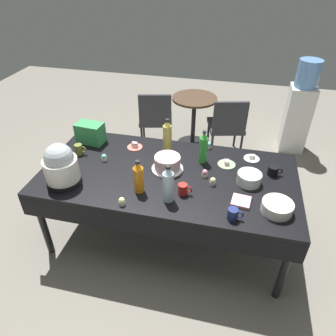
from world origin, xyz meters
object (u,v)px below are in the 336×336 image
(ceramic_snack_bowl, at_px, (277,207))
(soda_bottle_water, at_px, (168,185))
(soda_carton, at_px, (90,133))
(maroon_chair_left, at_px, (156,117))
(dessert_plate_sage, at_px, (227,164))
(cupcake_vanilla, at_px, (104,158))
(soda_bottle_lime_soda, at_px, (203,148))
(maroon_chair_right, at_px, (227,124))
(coffee_mug_olive, at_px, (79,149))
(dessert_plate_coral, at_px, (135,146))
(cupcake_cocoa, at_px, (213,181))
(soda_bottle_orange_juice, at_px, (139,177))
(coffee_mug_black, at_px, (273,171))
(cupcake_berry, at_px, (205,173))
(soda_bottle_ginger_ale, at_px, (167,136))
(dessert_plate_white, at_px, (252,158))
(glass_salad_bowl, at_px, (249,178))
(cupcake_mint, at_px, (122,202))
(coffee_mug_red, at_px, (183,189))
(water_cooler, at_px, (299,109))
(coffee_mug_navy, at_px, (233,214))
(slow_cooker, at_px, (61,166))
(cupcake_rose, at_px, (209,145))
(potluck_table, at_px, (168,178))
(round_cafe_table, at_px, (194,113))
(frosted_layer_cake, at_px, (167,163))

(ceramic_snack_bowl, bearing_deg, soda_bottle_water, -176.29)
(soda_carton, relative_size, maroon_chair_left, 0.31)
(dessert_plate_sage, xyz_separation_m, cupcake_vanilla, (-1.09, -0.19, 0.02))
(soda_bottle_lime_soda, distance_m, maroon_chair_right, 1.37)
(coffee_mug_olive, distance_m, soda_carton, 0.24)
(dessert_plate_coral, relative_size, cupcake_vanilla, 2.20)
(cupcake_cocoa, height_order, soda_bottle_orange_juice, soda_bottle_orange_juice)
(maroon_chair_right, bearing_deg, coffee_mug_black, -71.37)
(cupcake_berry, relative_size, soda_bottle_ginger_ale, 0.21)
(dessert_plate_sage, height_order, maroon_chair_right, maroon_chair_right)
(soda_bottle_lime_soda, bearing_deg, dessert_plate_white, 17.73)
(glass_salad_bowl, relative_size, maroon_chair_right, 0.23)
(soda_bottle_orange_juice, bearing_deg, soda_bottle_water, -11.56)
(cupcake_mint, bearing_deg, cupcake_berry, 41.76)
(soda_bottle_water, height_order, coffee_mug_red, soda_bottle_water)
(cupcake_mint, xyz_separation_m, water_cooler, (1.56, 2.47, -0.19))
(glass_salad_bowl, height_order, coffee_mug_olive, coffee_mug_olive)
(cupcake_mint, xyz_separation_m, coffee_mug_navy, (0.82, 0.04, 0.01))
(coffee_mug_red, bearing_deg, coffee_mug_olive, 161.60)
(coffee_mug_red, bearing_deg, slow_cooker, -175.38)
(cupcake_vanilla, bearing_deg, coffee_mug_black, 4.90)
(cupcake_rose, distance_m, soda_carton, 1.17)
(dessert_plate_sage, distance_m, maroon_chair_right, 1.34)
(potluck_table, xyz_separation_m, cupcake_berry, (0.32, 0.02, 0.09))
(dessert_plate_white, height_order, dessert_plate_coral, dessert_plate_coral)
(coffee_mug_navy, distance_m, round_cafe_table, 2.32)
(ceramic_snack_bowl, xyz_separation_m, coffee_mug_navy, (-0.31, -0.15, 0.00))
(coffee_mug_red, height_order, coffee_mug_black, coffee_mug_red)
(dessert_plate_sage, bearing_deg, frosted_layer_cake, -159.46)
(potluck_table, xyz_separation_m, coffee_mug_black, (0.88, 0.18, 0.10))
(soda_carton, xyz_separation_m, maroon_chair_left, (0.33, 1.21, -0.36))
(soda_bottle_water, bearing_deg, soda_bottle_ginger_ale, 103.78)
(cupcake_vanilla, xyz_separation_m, soda_bottle_ginger_ale, (0.51, 0.32, 0.12))
(cupcake_vanilla, relative_size, coffee_mug_navy, 0.58)
(maroon_chair_left, distance_m, water_cooler, 1.91)
(maroon_chair_right, bearing_deg, potluck_table, -105.13)
(cupcake_berry, bearing_deg, coffee_mug_navy, -60.18)
(soda_bottle_lime_soda, bearing_deg, soda_bottle_ginger_ale, 159.97)
(dessert_plate_coral, relative_size, maroon_chair_right, 0.17)
(cupcake_cocoa, bearing_deg, round_cafe_table, 103.53)
(cupcake_rose, bearing_deg, coffee_mug_black, -27.23)
(dessert_plate_sage, bearing_deg, cupcake_vanilla, -170.35)
(soda_bottle_water, relative_size, round_cafe_table, 0.44)
(slow_cooker, height_order, ceramic_snack_bowl, slow_cooker)
(ceramic_snack_bowl, height_order, cupcake_berry, ceramic_snack_bowl)
(frosted_layer_cake, height_order, soda_bottle_water, soda_bottle_water)
(cupcake_vanilla, bearing_deg, cupcake_berry, -1.95)
(ceramic_snack_bowl, bearing_deg, soda_bottle_ginger_ale, 145.93)
(soda_bottle_ginger_ale, distance_m, water_cooler, 2.17)
(maroon_chair_left, bearing_deg, cupcake_cocoa, -60.27)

